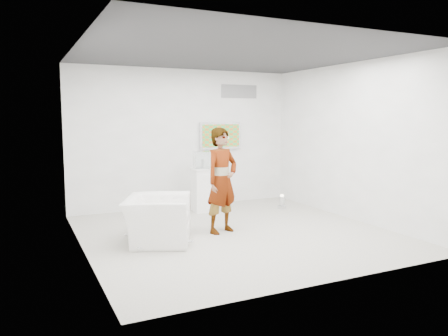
# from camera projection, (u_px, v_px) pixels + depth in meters

# --- Properties ---
(room) EXTENTS (5.01, 5.01, 3.00)m
(room) POSITION_uv_depth(u_px,v_px,m) (236.00, 145.00, 7.30)
(room) COLOR #B6B3A7
(room) RESTS_ON ground
(tv) EXTENTS (1.00, 0.08, 0.60)m
(tv) POSITION_uv_depth(u_px,v_px,m) (220.00, 136.00, 9.86)
(tv) COLOR #BCBCC1
(tv) RESTS_ON room
(logo_decal) EXTENTS (0.90, 0.02, 0.30)m
(logo_decal) POSITION_uv_depth(u_px,v_px,m) (239.00, 91.00, 9.99)
(logo_decal) COLOR slate
(logo_decal) RESTS_ON room
(person) EXTENTS (0.76, 0.62, 1.80)m
(person) POSITION_uv_depth(u_px,v_px,m) (222.00, 180.00, 7.43)
(person) COLOR white
(person) RESTS_ON room
(armchair) EXTENTS (1.35, 1.42, 0.73)m
(armchair) POSITION_uv_depth(u_px,v_px,m) (158.00, 220.00, 6.89)
(armchair) COLOR white
(armchair) RESTS_ON room
(pedestal) EXTENTS (0.47, 0.47, 0.92)m
(pedestal) POSITION_uv_depth(u_px,v_px,m) (203.00, 190.00, 9.12)
(pedestal) COLOR white
(pedestal) RESTS_ON room
(floor_uplight) EXTENTS (0.23, 0.23, 0.30)m
(floor_uplight) POSITION_uv_depth(u_px,v_px,m) (282.00, 202.00, 9.44)
(floor_uplight) COLOR silver
(floor_uplight) RESTS_ON room
(vitrine) EXTENTS (0.40, 0.40, 0.35)m
(vitrine) POSITION_uv_depth(u_px,v_px,m) (203.00, 160.00, 9.05)
(vitrine) COLOR white
(vitrine) RESTS_ON pedestal
(console) EXTENTS (0.05, 0.14, 0.19)m
(console) POSITION_uv_depth(u_px,v_px,m) (203.00, 163.00, 9.06)
(console) COLOR white
(console) RESTS_ON pedestal
(wii_remote) EXTENTS (0.05, 0.15, 0.04)m
(wii_remote) POSITION_uv_depth(u_px,v_px,m) (226.00, 137.00, 7.62)
(wii_remote) COLOR white
(wii_remote) RESTS_ON person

